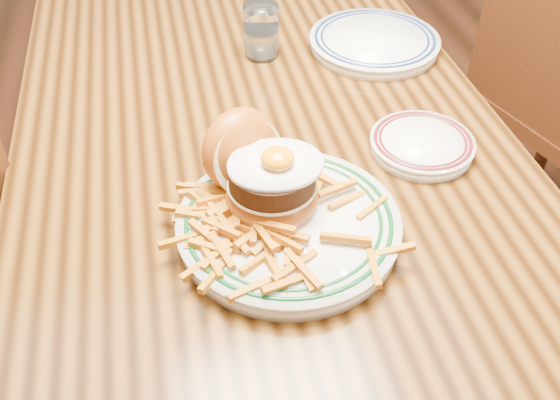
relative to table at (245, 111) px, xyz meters
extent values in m
plane|color=black|center=(0.00, 0.00, -0.66)|extent=(6.00, 6.00, 0.00)
cube|color=black|center=(0.00, 0.00, 0.06)|extent=(0.85, 1.60, 0.05)
cylinder|color=black|center=(-0.36, 0.74, -0.31)|extent=(0.07, 0.07, 0.70)
cylinder|color=black|center=(0.36, 0.74, -0.31)|extent=(0.07, 0.07, 0.70)
cylinder|color=#421D0D|center=(-0.45, -0.22, -0.46)|extent=(0.04, 0.04, 0.41)
cube|color=#421D0D|center=(0.73, 0.06, 0.06)|extent=(0.16, 0.44, 0.48)
cylinder|color=#421D0D|center=(1.05, 0.36, -0.44)|extent=(0.04, 0.04, 0.44)
cylinder|color=#421D0D|center=(0.68, 0.25, -0.44)|extent=(0.04, 0.04, 0.44)
cylinder|color=white|center=(-0.01, -0.45, 0.10)|extent=(0.31, 0.31, 0.02)
cylinder|color=white|center=(-0.01, -0.45, 0.12)|extent=(0.32, 0.32, 0.01)
torus|color=#0B4119|center=(-0.01, -0.45, 0.12)|extent=(0.30, 0.30, 0.01)
torus|color=#0B4119|center=(-0.01, -0.45, 0.12)|extent=(0.27, 0.27, 0.01)
ellipsoid|color=#964113|center=(-0.03, -0.42, 0.13)|extent=(0.13, 0.13, 0.06)
cylinder|color=beige|center=(-0.03, -0.42, 0.16)|extent=(0.13, 0.13, 0.00)
cylinder|color=black|center=(-0.03, -0.42, 0.17)|extent=(0.12, 0.12, 0.03)
ellipsoid|color=white|center=(-0.02, -0.42, 0.19)|extent=(0.13, 0.11, 0.01)
ellipsoid|color=orange|center=(-0.02, -0.42, 0.21)|extent=(0.05, 0.05, 0.03)
ellipsoid|color=#964113|center=(-0.06, -0.35, 0.17)|extent=(0.16, 0.15, 0.14)
cylinder|color=beige|center=(-0.05, -0.37, 0.17)|extent=(0.12, 0.08, 0.11)
cylinder|color=white|center=(0.25, -0.31, 0.10)|extent=(0.17, 0.17, 0.02)
cylinder|color=white|center=(0.25, -0.31, 0.11)|extent=(0.17, 0.17, 0.01)
torus|color=#521218|center=(0.25, -0.31, 0.11)|extent=(0.16, 0.16, 0.01)
torus|color=#521218|center=(0.25, -0.31, 0.11)|extent=(0.15, 0.15, 0.01)
cube|color=silver|center=(0.27, -0.30, 0.11)|extent=(0.10, 0.06, 0.00)
cylinder|color=white|center=(0.28, 0.04, 0.10)|extent=(0.26, 0.26, 0.02)
cylinder|color=white|center=(0.28, 0.04, 0.11)|extent=(0.27, 0.27, 0.01)
torus|color=#0F214C|center=(0.28, 0.04, 0.11)|extent=(0.25, 0.25, 0.01)
torus|color=#0F214C|center=(0.28, 0.04, 0.11)|extent=(0.22, 0.22, 0.01)
cylinder|color=white|center=(0.05, 0.07, 0.14)|extent=(0.07, 0.07, 0.11)
cylinder|color=silver|center=(0.05, 0.07, 0.12)|extent=(0.06, 0.06, 0.05)
camera|label=1|loc=(-0.15, -1.07, 0.73)|focal=40.00mm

